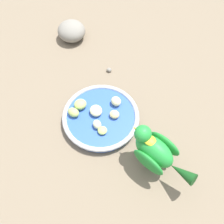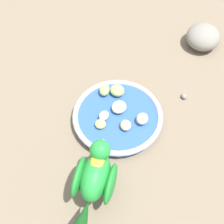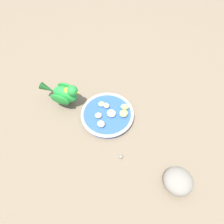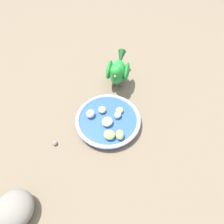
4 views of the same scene
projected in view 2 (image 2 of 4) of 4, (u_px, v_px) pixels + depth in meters
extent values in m
plane|color=#756651|center=(116.00, 127.00, 0.80)|extent=(4.00, 4.00, 0.00)
cylinder|color=#2D56B7|center=(117.00, 118.00, 0.80)|extent=(0.21, 0.21, 0.02)
torus|color=#B7BABF|center=(117.00, 115.00, 0.79)|extent=(0.22, 0.22, 0.01)
ellipsoid|color=beige|center=(104.00, 116.00, 0.78)|extent=(0.03, 0.03, 0.02)
ellipsoid|color=beige|center=(120.00, 107.00, 0.79)|extent=(0.05, 0.05, 0.02)
ellipsoid|color=#E5C67F|center=(126.00, 125.00, 0.76)|extent=(0.03, 0.03, 0.02)
ellipsoid|color=#B2CC66|center=(100.00, 124.00, 0.77)|extent=(0.03, 0.03, 0.02)
ellipsoid|color=#B2CC66|center=(117.00, 90.00, 0.82)|extent=(0.05, 0.05, 0.02)
ellipsoid|color=#B2CC66|center=(104.00, 90.00, 0.82)|extent=(0.03, 0.04, 0.02)
ellipsoid|color=beige|center=(142.00, 119.00, 0.77)|extent=(0.03, 0.04, 0.02)
cylinder|color=#59544C|center=(91.00, 183.00, 0.70)|extent=(0.01, 0.01, 0.03)
cylinder|color=#59544C|center=(103.00, 186.00, 0.69)|extent=(0.01, 0.01, 0.03)
ellipsoid|color=green|center=(96.00, 176.00, 0.65)|extent=(0.06, 0.11, 0.07)
ellipsoid|color=#1E7F2D|center=(79.00, 176.00, 0.65)|extent=(0.02, 0.09, 0.05)
ellipsoid|color=#1E7F2D|center=(111.00, 184.00, 0.64)|extent=(0.02, 0.09, 0.05)
cone|color=#144719|center=(84.00, 215.00, 0.60)|extent=(0.03, 0.07, 0.05)
sphere|color=green|center=(100.00, 150.00, 0.64)|extent=(0.04, 0.04, 0.04)
cone|color=orange|center=(103.00, 142.00, 0.65)|extent=(0.02, 0.02, 0.02)
ellipsoid|color=yellow|center=(97.00, 161.00, 0.63)|extent=(0.03, 0.04, 0.01)
ellipsoid|color=gray|center=(203.00, 37.00, 0.93)|extent=(0.11, 0.12, 0.06)
ellipsoid|color=gray|center=(184.00, 96.00, 0.84)|extent=(0.02, 0.02, 0.01)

